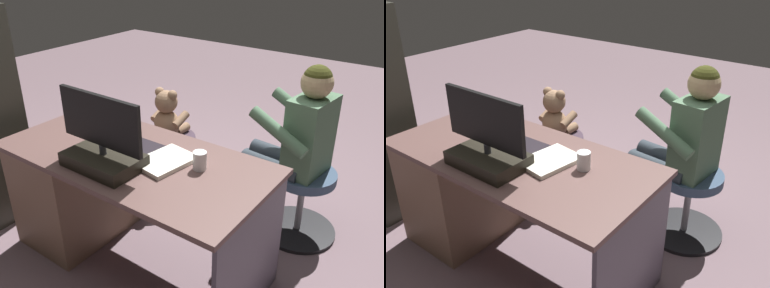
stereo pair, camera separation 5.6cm
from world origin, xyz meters
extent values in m
plane|color=slate|center=(0.00, 0.00, 0.00)|extent=(10.00, 10.00, 0.00)
cube|color=brown|center=(0.00, 0.34, 0.71)|extent=(1.55, 0.75, 0.03)
cube|color=brown|center=(0.52, 0.34, 0.35)|extent=(0.49, 0.69, 0.70)
cube|color=#4F4857|center=(-0.75, 0.34, 0.35)|extent=(0.02, 0.67, 0.70)
cube|color=black|center=(0.03, 0.52, 0.77)|extent=(0.40, 0.26, 0.07)
cylinder|color=#333338|center=(0.03, 0.52, 0.83)|extent=(0.04, 0.04, 0.05)
cube|color=black|center=(0.03, 0.52, 0.99)|extent=(0.53, 0.02, 0.27)
cube|color=black|center=(0.03, 0.50, 0.99)|extent=(0.49, 0.00, 0.24)
cube|color=black|center=(-0.08, 0.24, 0.74)|extent=(0.42, 0.14, 0.02)
ellipsoid|color=#212D24|center=(0.20, 0.22, 0.75)|extent=(0.06, 0.10, 0.04)
cylinder|color=white|center=(-0.38, 0.25, 0.78)|extent=(0.07, 0.07, 0.10)
cube|color=black|center=(0.28, 0.42, 0.74)|extent=(0.09, 0.16, 0.02)
cube|color=silver|center=(-0.20, 0.30, 0.74)|extent=(0.26, 0.33, 0.02)
cylinder|color=black|center=(0.35, -0.38, 0.01)|extent=(0.56, 0.56, 0.03)
cylinder|color=gray|center=(0.35, -0.38, 0.22)|extent=(0.04, 0.04, 0.38)
cylinder|color=#433442|center=(0.35, -0.38, 0.44)|extent=(0.42, 0.42, 0.06)
ellipsoid|color=#977154|center=(0.35, -0.38, 0.57)|extent=(0.20, 0.17, 0.21)
sphere|color=#977154|center=(0.35, -0.38, 0.74)|extent=(0.17, 0.17, 0.17)
sphere|color=beige|center=(0.35, -0.45, 0.73)|extent=(0.06, 0.06, 0.06)
sphere|color=#977154|center=(0.29, -0.38, 0.81)|extent=(0.07, 0.07, 0.07)
sphere|color=#977154|center=(0.41, -0.38, 0.81)|extent=(0.07, 0.07, 0.07)
cylinder|color=#977154|center=(0.25, -0.42, 0.61)|extent=(0.06, 0.16, 0.11)
cylinder|color=#977154|center=(0.45, -0.42, 0.61)|extent=(0.06, 0.16, 0.11)
cylinder|color=#977154|center=(0.30, -0.50, 0.50)|extent=(0.07, 0.13, 0.07)
cylinder|color=#977154|center=(0.40, -0.50, 0.50)|extent=(0.07, 0.13, 0.07)
cylinder|color=black|center=(-0.68, -0.49, 0.01)|extent=(0.50, 0.50, 0.03)
cylinder|color=gray|center=(-0.68, -0.49, 0.22)|extent=(0.04, 0.04, 0.38)
cylinder|color=#3B516C|center=(-0.68, -0.49, 0.44)|extent=(0.40, 0.40, 0.06)
cube|color=#517356|center=(-0.68, -0.49, 0.71)|extent=(0.23, 0.34, 0.49)
sphere|color=tan|center=(-0.68, -0.49, 1.05)|extent=(0.19, 0.19, 0.19)
sphere|color=#383A14|center=(-0.68, -0.49, 1.07)|extent=(0.17, 0.17, 0.17)
cylinder|color=#517356|center=(-0.57, -0.28, 0.79)|extent=(0.40, 0.12, 0.24)
cylinder|color=#517356|center=(-0.52, -0.68, 0.79)|extent=(0.40, 0.12, 0.24)
cylinder|color=#2E3740|center=(-0.49, -0.38, 0.49)|extent=(0.42, 0.15, 0.11)
cylinder|color=#2E3740|center=(-0.29, -0.36, 0.23)|extent=(0.10, 0.10, 0.47)
cylinder|color=#2E3740|center=(-0.47, -0.56, 0.49)|extent=(0.42, 0.15, 0.11)
cylinder|color=#2E3740|center=(-0.27, -0.54, 0.23)|extent=(0.10, 0.10, 0.47)
camera|label=1|loc=(-1.43, 1.77, 1.79)|focal=38.70mm
camera|label=2|loc=(-1.47, 1.73, 1.79)|focal=38.70mm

